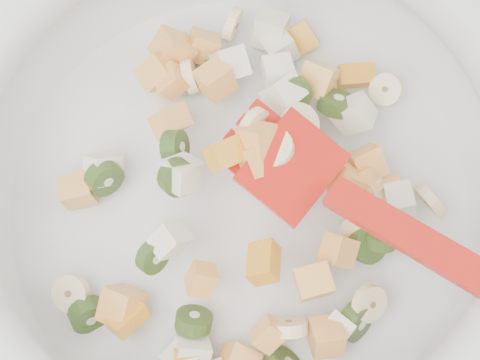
{
  "coord_description": "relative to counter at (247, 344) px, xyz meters",
  "views": [
    {
      "loc": [
        -0.02,
        1.32,
        1.4
      ],
      "look_at": [
        -0.01,
        1.49,
        0.95
      ],
      "focal_mm": 55.0,
      "sensor_mm": 36.0,
      "label": 1
    }
  ],
  "objects": [
    {
      "name": "counter",
      "position": [
        0.0,
        0.0,
        0.0
      ],
      "size": [
        2.0,
        0.6,
        0.9
      ],
      "primitive_type": "cube",
      "color": "#98989D",
      "rests_on": "ground"
    },
    {
      "name": "mixing_bowl",
      "position": [
        -0.0,
        0.04,
        0.51
      ],
      "size": [
        0.41,
        0.41,
        0.12
      ],
      "color": "white",
      "rests_on": "counter"
    }
  ]
}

